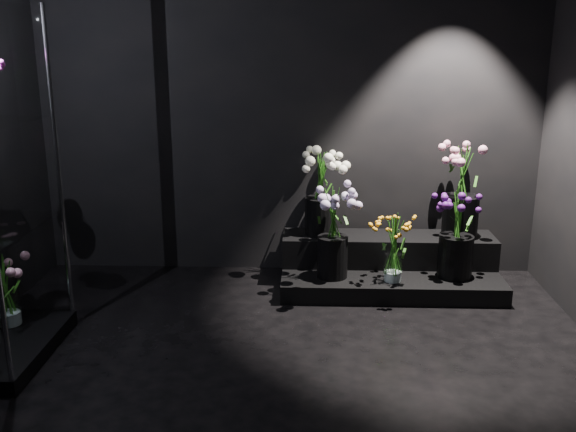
{
  "coord_description": "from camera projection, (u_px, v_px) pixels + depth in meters",
  "views": [
    {
      "loc": [
        0.18,
        -3.12,
        1.89
      ],
      "look_at": [
        0.02,
        1.2,
        0.68
      ],
      "focal_mm": 40.0,
      "sensor_mm": 36.0,
      "label": 1
    }
  ],
  "objects": [
    {
      "name": "bouquet_orange_bells",
      "position": [
        394.0,
        248.0,
        4.69
      ],
      "size": [
        0.33,
        0.33,
        0.51
      ],
      "rotation": [
        0.0,
        0.0,
        -0.37
      ],
      "color": "white",
      "rests_on": "display_riser"
    },
    {
      "name": "bouquet_pink_roses",
      "position": [
        462.0,
        186.0,
        4.94
      ],
      "size": [
        0.37,
        0.37,
        0.75
      ],
      "rotation": [
        0.0,
        0.0,
        0.04
      ],
      "color": "black",
      "rests_on": "display_riser"
    },
    {
      "name": "wall_back",
      "position": [
        289.0,
        101.0,
        5.06
      ],
      "size": [
        4.0,
        0.0,
        4.0
      ],
      "primitive_type": "plane",
      "rotation": [
        1.57,
        0.0,
        0.0
      ],
      "color": "black",
      "rests_on": "floor"
    },
    {
      "name": "bouquet_cream_roses",
      "position": [
        321.0,
        187.0,
        5.02
      ],
      "size": [
        0.48,
        0.48,
        0.66
      ],
      "rotation": [
        0.0,
        0.0,
        0.3
      ],
      "color": "black",
      "rests_on": "display_riser"
    },
    {
      "name": "wall_front",
      "position": [
        214.0,
        304.0,
        1.21
      ],
      "size": [
        4.0,
        0.0,
        4.0
      ],
      "primitive_type": "plane",
      "rotation": [
        -1.57,
        0.0,
        0.0
      ],
      "color": "black",
      "rests_on": "floor"
    },
    {
      "name": "bouquet_lilac",
      "position": [
        333.0,
        225.0,
        4.75
      ],
      "size": [
        0.44,
        0.44,
        0.69
      ],
      "rotation": [
        0.0,
        0.0,
        -0.16
      ],
      "color": "black",
      "rests_on": "display_riser"
    },
    {
      "name": "display_riser",
      "position": [
        389.0,
        265.0,
        5.05
      ],
      "size": [
        1.67,
        0.74,
        0.37
      ],
      "color": "black",
      "rests_on": "floor"
    },
    {
      "name": "bouquet_case_base_pink",
      "position": [
        6.0,
        288.0,
        4.08
      ],
      "size": [
        0.35,
        0.35,
        0.48
      ],
      "rotation": [
        0.0,
        0.0,
        -0.07
      ],
      "color": "white",
      "rests_on": "display_case"
    },
    {
      "name": "bouquet_purple",
      "position": [
        457.0,
        231.0,
        4.76
      ],
      "size": [
        0.37,
        0.37,
        0.65
      ],
      "rotation": [
        0.0,
        0.0,
        -0.15
      ],
      "color": "black",
      "rests_on": "display_riser"
    },
    {
      "name": "floor",
      "position": [
        276.0,
        394.0,
        3.52
      ],
      "size": [
        4.0,
        4.0,
        0.0
      ],
      "primitive_type": "plane",
      "color": "black",
      "rests_on": "ground"
    }
  ]
}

